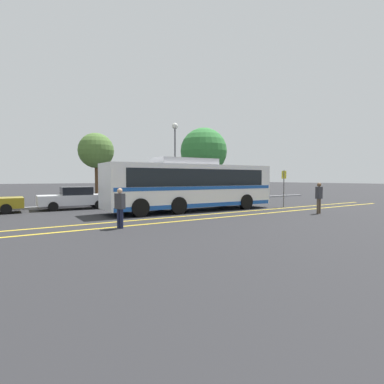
{
  "coord_description": "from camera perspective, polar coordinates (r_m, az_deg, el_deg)",
  "views": [
    {
      "loc": [
        -10.32,
        -15.95,
        2.08
      ],
      "look_at": [
        0.16,
        0.02,
        1.19
      ],
      "focal_mm": 28.0,
      "sensor_mm": 36.0,
      "label": 1
    }
  ],
  "objects": [
    {
      "name": "pedestrian_0",
      "position": [
        18.97,
        23.02,
        -0.68
      ],
      "size": [
        0.43,
        0.24,
        1.81
      ],
      "rotation": [
        0.0,
        0.0,
        0.06
      ],
      "color": "brown",
      "rests_on": "ground_plane"
    },
    {
      "name": "lane_strip_1",
      "position": [
        16.31,
        7.05,
        -4.67
      ],
      "size": [
        31.16,
        0.2,
        0.01
      ],
      "primitive_type": "cube",
      "rotation": [
        0.0,
        0.0,
        1.57
      ],
      "color": "gold",
      "rests_on": "ground_plane"
    },
    {
      "name": "transit_bus",
      "position": [
        19.09,
        -0.04,
        1.45
      ],
      "size": [
        11.54,
        3.01,
        3.3
      ],
      "rotation": [
        0.0,
        0.0,
        -1.6
      ],
      "color": "silver",
      "rests_on": "ground_plane"
    },
    {
      "name": "ground_plane",
      "position": [
        19.11,
        -0.36,
        -3.58
      ],
      "size": [
        220.0,
        220.0,
        0.0
      ],
      "primitive_type": "plane",
      "color": "#262628"
    },
    {
      "name": "bus_stop_sign",
      "position": [
        22.37,
        17.09,
        1.48
      ],
      "size": [
        0.07,
        0.4,
        2.65
      ],
      "rotation": [
        0.0,
        0.0,
        -1.6
      ],
      "color": "#59595E",
      "rests_on": "ground_plane"
    },
    {
      "name": "lane_strip_0",
      "position": [
        17.42,
        3.98,
        -4.19
      ],
      "size": [
        31.16,
        0.2,
        0.01
      ],
      "primitive_type": "cube",
      "rotation": [
        0.0,
        0.0,
        1.57
      ],
      "color": "gold",
      "rests_on": "ground_plane"
    },
    {
      "name": "parked_car_1",
      "position": [
        21.63,
        -21.37,
        -1.05
      ],
      "size": [
        4.64,
        2.15,
        1.49
      ],
      "rotation": [
        0.0,
        0.0,
        1.51
      ],
      "color": "silver",
      "rests_on": "ground_plane"
    },
    {
      "name": "tree_1",
      "position": [
        32.64,
        2.24,
        7.77
      ],
      "size": [
        5.01,
        5.01,
        7.5
      ],
      "color": "#513823",
      "rests_on": "ground_plane"
    },
    {
      "name": "tree_0",
      "position": [
        28.24,
        -17.81,
        7.49
      ],
      "size": [
        3.12,
        3.12,
        6.1
      ],
      "color": "#513823",
      "rests_on": "ground_plane"
    },
    {
      "name": "pedestrian_1",
      "position": [
        12.71,
        -13.56,
        -2.53
      ],
      "size": [
        0.37,
        0.47,
        1.67
      ],
      "rotation": [
        0.0,
        0.0,
        1.98
      ],
      "color": "#191E38",
      "rests_on": "ground_plane"
    },
    {
      "name": "curb_strip",
      "position": [
        24.91,
        -8.29,
        -1.98
      ],
      "size": [
        39.16,
        0.36,
        0.15
      ],
      "primitive_type": "cube",
      "color": "#99999E",
      "rests_on": "ground_plane"
    },
    {
      "name": "street_lamp",
      "position": [
        27.16,
        -3.26,
        9.2
      ],
      "size": [
        0.54,
        0.54,
        7.0
      ],
      "color": "#59595E",
      "rests_on": "ground_plane"
    }
  ]
}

